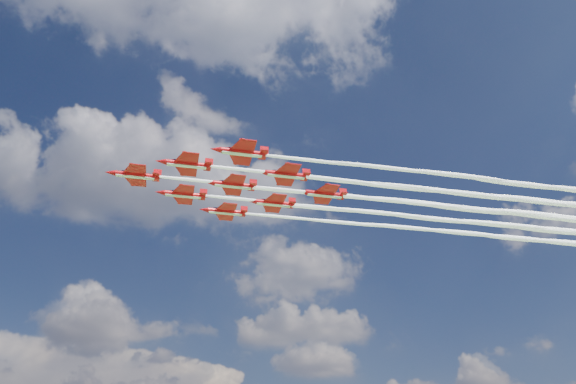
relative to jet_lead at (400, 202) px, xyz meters
name	(u,v)px	position (x,y,z in m)	size (l,w,h in m)	color
jet_lead	(400,202)	(0.00, 0.00, 0.00)	(134.12, 18.14, 3.03)	#B40A0F
jet_row2_port	(456,192)	(11.63, -6.34, 0.00)	(134.12, 18.14, 3.03)	#B40A0F
jet_row2_starb	(429,218)	(10.25, 8.38, 0.00)	(134.12, 18.14, 3.03)	#B40A0F
jet_row3_port	(515,183)	(23.25, -12.68, 0.00)	(134.12, 18.14, 3.03)	#B40A0F
jet_row3_centre	(482,210)	(21.88, 2.04, 0.00)	(134.12, 18.14, 3.03)	#B40A0F
jet_row3_starb	(454,232)	(20.50, 16.77, 0.00)	(134.12, 18.14, 3.03)	#B40A0F
jet_row4_port	(538,201)	(33.50, -4.30, 0.00)	(134.12, 18.14, 3.03)	#B40A0F
jet_row4_starb	(505,225)	(32.13, 10.43, 0.00)	(134.12, 18.14, 3.03)	#B40A0F
jet_tail	(559,218)	(43.75, 4.09, 0.00)	(134.12, 18.14, 3.03)	#B40A0F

